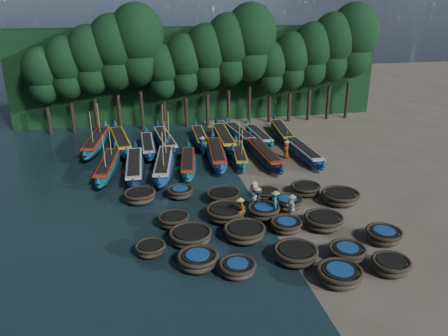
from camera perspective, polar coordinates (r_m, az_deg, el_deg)
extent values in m
plane|color=#7A6959|center=(29.17, 4.45, -4.94)|extent=(120.00, 120.00, 0.00)
cube|color=black|center=(49.77, -3.05, 12.18)|extent=(40.00, 3.00, 10.00)
ellipsoid|color=#4B3E2F|center=(22.35, 14.83, -13.56)|extent=(2.36, 2.36, 0.71)
torus|color=#352D1F|center=(22.16, 14.91, -12.84)|extent=(2.24, 2.24, 0.22)
cylinder|color=black|center=(22.14, 14.92, -12.75)|extent=(1.70, 1.70, 0.06)
cylinder|color=navy|center=(22.11, 14.94, -12.66)|extent=(1.31, 1.31, 0.04)
ellipsoid|color=#4B3E2F|center=(23.83, 20.93, -11.98)|extent=(2.21, 2.21, 0.70)
torus|color=#352D1F|center=(23.66, 21.04, -11.31)|extent=(1.97, 1.97, 0.21)
cylinder|color=black|center=(23.64, 21.05, -11.23)|extent=(1.47, 1.47, 0.06)
ellipsoid|color=#4B3E2F|center=(22.71, -3.43, -12.14)|extent=(2.55, 2.55, 0.74)
torus|color=#352D1F|center=(22.52, -3.45, -11.40)|extent=(2.14, 2.14, 0.22)
cylinder|color=black|center=(22.49, -3.45, -11.31)|extent=(1.61, 1.61, 0.07)
cylinder|color=navy|center=(22.47, -3.46, -11.21)|extent=(1.24, 1.24, 0.04)
ellipsoid|color=#4B3E2F|center=(22.21, 1.76, -13.12)|extent=(2.28, 2.28, 0.64)
torus|color=#352D1F|center=(22.04, 1.77, -12.48)|extent=(1.88, 1.88, 0.19)
cylinder|color=black|center=(22.02, 1.77, -12.40)|extent=(1.41, 1.41, 0.06)
cylinder|color=navy|center=(22.00, 1.77, -12.31)|extent=(1.09, 1.09, 0.04)
ellipsoid|color=#4B3E2F|center=(23.45, 9.32, -11.23)|extent=(2.57, 2.57, 0.73)
torus|color=#352D1F|center=(23.27, 9.37, -10.52)|extent=(2.34, 2.34, 0.22)
cylinder|color=black|center=(23.25, 9.37, -10.43)|extent=(1.77, 1.77, 0.07)
ellipsoid|color=#4B3E2F|center=(24.24, 15.75, -10.73)|extent=(2.34, 2.34, 0.67)
torus|color=#352D1F|center=(24.08, 15.82, -10.10)|extent=(2.00, 2.00, 0.20)
cylinder|color=black|center=(24.06, 15.83, -10.02)|extent=(1.51, 1.51, 0.06)
cylinder|color=navy|center=(24.04, 15.84, -9.93)|extent=(1.16, 1.16, 0.04)
ellipsoid|color=#4B3E2F|center=(26.39, 20.11, -8.44)|extent=(2.48, 2.48, 0.70)
torus|color=#352D1F|center=(26.24, 20.20, -7.82)|extent=(2.06, 2.06, 0.21)
cylinder|color=black|center=(26.22, 20.21, -7.74)|extent=(1.55, 1.55, 0.06)
cylinder|color=navy|center=(26.20, 20.22, -7.66)|extent=(1.19, 1.19, 0.04)
ellipsoid|color=#4B3E2F|center=(24.08, -9.56, -10.52)|extent=(1.80, 1.80, 0.58)
torus|color=#352D1F|center=(23.94, -9.60, -9.97)|extent=(1.67, 1.67, 0.18)
cylinder|color=black|center=(23.92, -9.60, -9.90)|extent=(1.26, 1.26, 0.05)
ellipsoid|color=#4B3E2F|center=(24.80, -4.38, -9.07)|extent=(2.87, 2.87, 0.71)
torus|color=#352D1F|center=(24.63, -4.40, -8.40)|extent=(2.44, 2.44, 0.21)
cylinder|color=black|center=(24.61, -4.40, -8.31)|extent=(1.87, 1.87, 0.06)
ellipsoid|color=#4B3E2F|center=(25.11, 2.69, -8.57)|extent=(2.39, 2.39, 0.74)
torus|color=#352D1F|center=(24.93, 2.71, -7.88)|extent=(2.42, 2.42, 0.22)
cylinder|color=black|center=(24.91, 2.71, -7.79)|extent=(1.84, 1.84, 0.07)
ellipsoid|color=#4B3E2F|center=(26.18, 8.12, -7.59)|extent=(1.80, 1.80, 0.63)
torus|color=#352D1F|center=(26.04, 8.15, -7.02)|extent=(1.88, 1.88, 0.19)
cylinder|color=black|center=(26.02, 8.16, -6.95)|extent=(1.42, 1.42, 0.06)
cylinder|color=navy|center=(26.00, 8.16, -6.87)|extent=(1.09, 1.09, 0.04)
ellipsoid|color=#4B3E2F|center=(26.89, 12.87, -6.98)|extent=(2.58, 2.58, 0.74)
torus|color=#352D1F|center=(26.74, 12.93, -6.32)|extent=(2.37, 2.37, 0.22)
cylinder|color=black|center=(26.71, 12.93, -6.24)|extent=(1.80, 1.80, 0.07)
ellipsoid|color=#4B3E2F|center=(26.62, -6.59, -6.92)|extent=(2.32, 2.32, 0.68)
torus|color=#352D1F|center=(26.48, -6.62, -6.32)|extent=(1.94, 1.94, 0.20)
cylinder|color=black|center=(26.46, -6.62, -6.24)|extent=(1.45, 1.45, 0.06)
ellipsoid|color=#4B3E2F|center=(27.16, 0.23, -6.07)|extent=(2.45, 2.45, 0.75)
torus|color=#352D1F|center=(27.00, 0.23, -5.40)|extent=(2.52, 2.52, 0.23)
cylinder|color=black|center=(26.98, 0.23, -5.32)|extent=(1.92, 1.92, 0.07)
ellipsoid|color=#4B3E2F|center=(27.46, 5.20, -5.86)|extent=(2.45, 2.45, 0.74)
torus|color=#352D1F|center=(27.31, 5.22, -5.21)|extent=(2.06, 2.06, 0.22)
cylinder|color=black|center=(27.29, 5.22, -5.13)|extent=(1.54, 1.54, 0.07)
cylinder|color=navy|center=(27.27, 5.23, -5.05)|extent=(1.19, 1.19, 0.04)
ellipsoid|color=#4B3E2F|center=(28.89, 8.26, -4.66)|extent=(1.97, 1.97, 0.66)
torus|color=#352D1F|center=(28.75, 8.30, -4.11)|extent=(2.08, 2.08, 0.20)
cylinder|color=black|center=(28.74, 8.30, -4.04)|extent=(1.58, 1.58, 0.06)
cylinder|color=navy|center=(28.72, 8.30, -3.96)|extent=(1.21, 1.21, 0.04)
ellipsoid|color=#4B3E2F|center=(30.29, 14.95, -3.83)|extent=(2.98, 2.98, 0.75)
torus|color=#352D1F|center=(30.14, 15.01, -3.23)|extent=(2.55, 2.55, 0.23)
cylinder|color=black|center=(30.13, 15.02, -3.15)|extent=(1.95, 1.95, 0.07)
ellipsoid|color=#4B3E2F|center=(29.93, -10.92, -3.80)|extent=(2.23, 2.23, 0.73)
torus|color=#352D1F|center=(29.79, -10.96, -3.21)|extent=(2.17, 2.17, 0.22)
cylinder|color=black|center=(29.77, -10.97, -3.13)|extent=(1.63, 1.63, 0.07)
ellipsoid|color=#4B3E2F|center=(30.24, -5.73, -3.31)|extent=(1.79, 1.79, 0.65)
torus|color=#352D1F|center=(30.12, -5.75, -2.79)|extent=(1.85, 1.85, 0.20)
cylinder|color=black|center=(30.10, -5.75, -2.72)|extent=(1.38, 1.38, 0.06)
cylinder|color=navy|center=(30.09, -5.75, -2.65)|extent=(1.07, 1.07, 0.04)
ellipsoid|color=#4B3E2F|center=(29.45, -0.08, -3.84)|extent=(2.42, 2.42, 0.70)
torus|color=#352D1F|center=(29.31, -0.08, -3.26)|extent=(2.34, 2.34, 0.21)
cylinder|color=black|center=(29.29, -0.08, -3.18)|extent=(1.78, 1.78, 0.06)
ellipsoid|color=#4B3E2F|center=(30.16, 5.57, -3.47)|extent=(1.64, 1.64, 0.56)
torus|color=#352D1F|center=(30.05, 5.59, -3.01)|extent=(1.71, 1.71, 0.17)
cylinder|color=black|center=(30.04, 5.59, -2.95)|extent=(1.29, 1.29, 0.05)
ellipsoid|color=#4B3E2F|center=(31.08, 10.59, -2.87)|extent=(1.95, 1.95, 0.66)
torus|color=#352D1F|center=(30.96, 10.63, -2.34)|extent=(2.10, 2.10, 0.20)
cylinder|color=black|center=(30.94, 10.64, -2.27)|extent=(1.60, 1.60, 0.06)
ellipsoid|color=#104E5C|center=(35.42, -14.88, 0.15)|extent=(2.53, 8.38, 1.03)
cone|color=#104E5C|center=(38.95, -14.01, 3.20)|extent=(0.45, 0.45, 0.62)
cone|color=#104E5C|center=(31.53, -16.17, -1.43)|extent=(0.45, 0.45, 0.52)
cube|color=#AE3015|center=(35.28, -14.95, 0.81)|extent=(1.89, 6.49, 0.12)
cube|color=black|center=(35.25, -14.96, 0.93)|extent=(1.51, 5.63, 0.10)
cylinder|color=#997F4C|center=(36.02, -14.64, 3.32)|extent=(0.07, 0.25, 2.89)
cylinder|color=#997F4C|center=(33.42, -15.40, 1.84)|extent=(0.07, 0.25, 2.89)
plane|color=red|center=(33.01, -15.35, 3.91)|extent=(0.00, 0.36, 0.36)
ellipsoid|color=#0E1B35|center=(34.61, -11.60, 0.00)|extent=(1.86, 8.83, 1.10)
cone|color=#0E1B35|center=(38.42, -11.59, 3.28)|extent=(0.48, 0.48, 0.66)
cone|color=#0E1B35|center=(30.39, -11.80, -1.73)|extent=(0.48, 0.48, 0.55)
cube|color=silver|center=(34.45, -11.65, 0.71)|extent=(1.37, 6.84, 0.13)
cube|color=black|center=(34.42, -11.66, 0.85)|extent=(1.05, 5.95, 0.11)
ellipsoid|color=navy|center=(34.74, -7.85, 0.32)|extent=(2.82, 8.84, 1.09)
cone|color=navy|center=(38.51, -7.48, 3.56)|extent=(0.48, 0.48, 0.65)
cone|color=navy|center=(30.57, -8.44, -1.38)|extent=(0.48, 0.48, 0.54)
cube|color=silver|center=(34.58, -7.89, 1.03)|extent=(2.11, 6.84, 0.13)
cube|color=black|center=(34.55, -7.89, 1.16)|extent=(1.70, 5.94, 0.11)
cylinder|color=#997F4C|center=(35.39, -7.67, 3.71)|extent=(0.08, 0.26, 3.05)
cylinder|color=#997F4C|center=(32.61, -8.00, 2.15)|extent=(0.08, 0.26, 3.05)
plane|color=red|center=(32.19, -7.83, 4.39)|extent=(0.00, 0.38, 0.38)
ellipsoid|color=#104E5C|center=(35.13, -4.70, 0.55)|extent=(2.37, 7.53, 0.93)
cone|color=#104E5C|center=(38.35, -4.66, 3.31)|extent=(0.41, 0.41, 0.56)
cone|color=#104E5C|center=(31.56, -4.80, -0.82)|extent=(0.41, 0.41, 0.46)
cube|color=#AE3015|center=(35.00, -4.72, 1.15)|extent=(1.78, 5.83, 0.11)
cube|color=black|center=(34.97, -4.72, 1.27)|extent=(1.43, 5.06, 0.09)
ellipsoid|color=navy|center=(36.84, -0.98, 1.75)|extent=(2.44, 8.73, 1.08)
cone|color=navy|center=(40.60, -1.50, 4.65)|extent=(0.47, 0.47, 0.65)
cone|color=navy|center=(32.69, -0.35, 0.36)|extent=(0.47, 0.47, 0.54)
cube|color=#AE3015|center=(36.69, -0.99, 2.41)|extent=(1.82, 6.76, 0.13)
cube|color=black|center=(36.66, -0.99, 2.54)|extent=(1.44, 5.87, 0.11)
ellipsoid|color=#104E5C|center=(36.92, 2.00, 1.63)|extent=(2.32, 7.26, 0.89)
cone|color=#104E5C|center=(40.03, 1.55, 4.09)|extent=(0.39, 0.39, 0.54)
cone|color=#104E5C|center=(33.48, 2.57, 0.49)|extent=(0.39, 0.39, 0.45)
cube|color=gold|center=(36.79, 2.01, 2.18)|extent=(1.74, 5.62, 0.11)
cube|color=black|center=(36.77, 2.01, 2.29)|extent=(1.40, 4.88, 0.09)
cylinder|color=#997F4C|center=(37.49, 2.01, 4.24)|extent=(0.06, 0.21, 2.50)
cylinder|color=#997F4C|center=(35.20, 2.38, 3.09)|extent=(0.06, 0.21, 2.50)
plane|color=red|center=(34.89, 2.63, 4.80)|extent=(0.00, 0.31, 0.31)
ellipsoid|color=#0E1B35|center=(36.88, 5.26, 1.68)|extent=(1.75, 8.66, 1.08)
cone|color=#0E1B35|center=(40.47, 3.43, 4.57)|extent=(0.47, 0.47, 0.65)
cone|color=#0E1B35|center=(32.95, 7.57, 0.34)|extent=(0.47, 0.47, 0.54)
cube|color=#AE3015|center=(36.73, 5.28, 2.35)|extent=(1.29, 6.71, 0.13)
cube|color=black|center=(36.70, 5.28, 2.47)|extent=(0.98, 5.84, 0.11)
ellipsoid|color=navy|center=(38.00, 10.29, 1.97)|extent=(1.66, 8.17, 1.02)
cone|color=navy|center=(41.28, 8.21, 4.62)|extent=(0.45, 0.45, 0.61)
cone|color=navy|center=(34.43, 12.92, 0.79)|extent=(0.45, 0.45, 0.51)
cube|color=silver|center=(37.87, 10.33, 2.58)|extent=(1.22, 6.33, 0.12)
cube|color=black|center=(37.84, 10.34, 2.70)|extent=(0.93, 5.51, 0.10)
ellipsoid|color=#104E5C|center=(41.47, -16.31, 3.16)|extent=(2.92, 9.10, 1.12)
cone|color=#104E5C|center=(45.36, -15.27, 5.75)|extent=(0.49, 0.49, 0.67)
cone|color=#104E5C|center=(37.24, -17.80, 2.05)|extent=(0.49, 0.49, 0.56)
cube|color=#AE3015|center=(41.33, -16.38, 3.78)|extent=(2.19, 7.04, 0.13)
cube|color=black|center=(41.31, -16.39, 3.90)|extent=(1.76, 6.11, 0.11)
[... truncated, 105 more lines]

